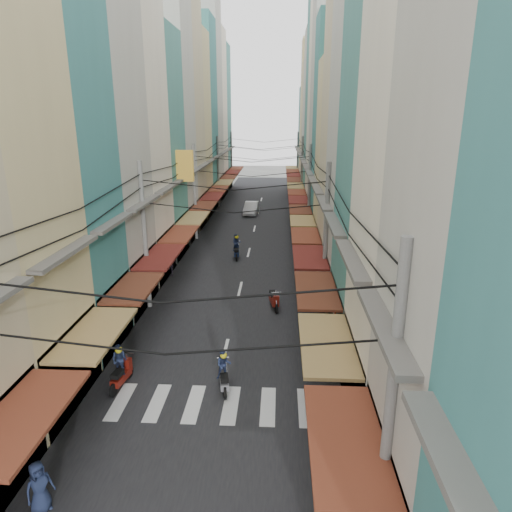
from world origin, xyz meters
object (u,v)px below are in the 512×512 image
(white_car, at_px, (251,214))
(bicycle, at_px, (354,349))
(traffic_sign, at_px, (334,319))
(market_umbrella, at_px, (386,365))

(white_car, distance_m, bicycle, 30.92)
(bicycle, height_order, traffic_sign, traffic_sign)
(market_umbrella, xyz_separation_m, traffic_sign, (-1.34, 3.84, -0.12))
(white_car, relative_size, traffic_sign, 1.58)
(white_car, xyz_separation_m, market_umbrella, (6.84, -35.56, 2.32))
(bicycle, distance_m, traffic_sign, 2.94)
(white_car, height_order, market_umbrella, market_umbrella)
(white_car, xyz_separation_m, traffic_sign, (5.50, -31.72, 2.20))
(bicycle, bearing_deg, market_umbrella, -162.60)
(white_car, height_order, bicycle, white_car)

